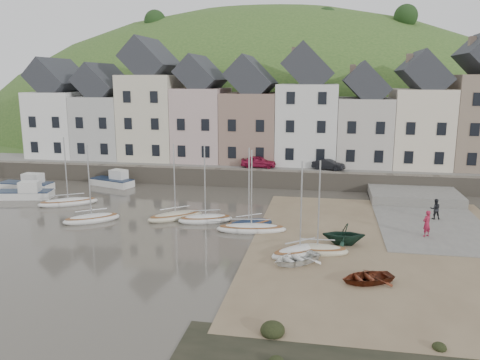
% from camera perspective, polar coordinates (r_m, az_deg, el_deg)
% --- Properties ---
extents(ground, '(160.00, 160.00, 0.00)m').
position_cam_1_polar(ground, '(34.47, -1.81, -6.91)').
color(ground, '#4B453B').
rests_on(ground, ground).
extents(quay_land, '(90.00, 30.00, 1.50)m').
position_cam_1_polar(quay_land, '(65.10, 4.12, 2.68)').
color(quay_land, '#325421').
rests_on(quay_land, ground).
extents(quay_street, '(70.00, 7.00, 0.10)m').
position_cam_1_polar(quay_street, '(53.71, 2.78, 1.61)').
color(quay_street, slate).
rests_on(quay_street, quay_land).
extents(seawall, '(70.00, 1.20, 1.80)m').
position_cam_1_polar(seawall, '(50.43, 2.25, 0.19)').
color(seawall, slate).
rests_on(seawall, ground).
extents(beach, '(18.00, 26.00, 0.06)m').
position_cam_1_polar(beach, '(34.01, 16.80, -7.64)').
color(beach, brown).
rests_on(beach, ground).
extents(slipway, '(8.00, 18.00, 0.12)m').
position_cam_1_polar(slipway, '(42.18, 21.06, -4.12)').
color(slipway, slate).
rests_on(slipway, ground).
extents(hillside, '(134.40, 84.00, 84.00)m').
position_cam_1_polar(hillside, '(97.12, 2.84, -5.60)').
color(hillside, '#325421').
rests_on(hillside, ground).
extents(townhouse_terrace, '(61.05, 8.00, 13.93)m').
position_cam_1_polar(townhouse_terrace, '(56.27, 5.11, 7.97)').
color(townhouse_terrace, white).
rests_on(townhouse_terrace, quay_land).
extents(sailboat_0, '(5.16, 4.00, 6.32)m').
position_cam_1_polar(sailboat_0, '(46.02, -19.59, -2.46)').
color(sailboat_0, silver).
rests_on(sailboat_0, ground).
extents(sailboat_1, '(4.43, 3.82, 6.32)m').
position_cam_1_polar(sailboat_1, '(40.08, -17.09, -4.35)').
color(sailboat_1, silver).
rests_on(sailboat_1, ground).
extents(sailboat_2, '(4.56, 4.20, 6.32)m').
position_cam_1_polar(sailboat_2, '(39.37, -7.62, -4.21)').
color(sailboat_2, beige).
rests_on(sailboat_2, ground).
extents(sailboat_3, '(4.56, 2.91, 6.32)m').
position_cam_1_polar(sailboat_3, '(38.33, -4.09, -4.58)').
color(sailboat_3, silver).
rests_on(sailboat_3, ground).
extents(sailboat_4, '(5.35, 2.26, 6.32)m').
position_cam_1_polar(sailboat_4, '(35.88, 1.35, -5.71)').
color(sailboat_4, silver).
rests_on(sailboat_4, ground).
extents(sailboat_5, '(4.11, 3.56, 6.32)m').
position_cam_1_polar(sailboat_5, '(36.92, 1.05, -5.19)').
color(sailboat_5, '#13213C').
rests_on(sailboat_5, ground).
extents(sailboat_6, '(4.24, 3.90, 6.32)m').
position_cam_1_polar(sailboat_6, '(31.55, 7.09, -8.30)').
color(sailboat_6, silver).
rests_on(sailboat_6, ground).
extents(sailboat_7, '(4.06, 1.72, 6.32)m').
position_cam_1_polar(sailboat_7, '(31.93, 9.11, -8.11)').
color(sailboat_7, beige).
rests_on(sailboat_7, ground).
extents(motorboat_0, '(5.54, 1.92, 1.70)m').
position_cam_1_polar(motorboat_0, '(53.73, -23.74, -0.44)').
color(motorboat_0, silver).
rests_on(motorboat_0, ground).
extents(motorboat_1, '(5.34, 2.74, 1.70)m').
position_cam_1_polar(motorboat_1, '(49.80, -23.95, -1.36)').
color(motorboat_1, silver).
rests_on(motorboat_1, ground).
extents(motorboat_2, '(5.09, 3.18, 1.70)m').
position_cam_1_polar(motorboat_2, '(52.71, -14.67, -0.04)').
color(motorboat_2, silver).
rests_on(motorboat_2, ground).
extents(rowboat_white, '(3.88, 3.81, 0.66)m').
position_cam_1_polar(rowboat_white, '(29.97, 6.60, -9.13)').
color(rowboat_white, white).
rests_on(rowboat_white, beach).
extents(rowboat_green, '(3.01, 2.65, 1.49)m').
position_cam_1_polar(rowboat_green, '(33.58, 12.13, -6.24)').
color(rowboat_green, '#152F23').
rests_on(rowboat_green, beach).
extents(rowboat_red, '(3.57, 3.14, 0.62)m').
position_cam_1_polar(rowboat_red, '(28.03, 14.71, -11.03)').
color(rowboat_red, '#622815').
rests_on(rowboat_red, beach).
extents(person_red, '(0.82, 0.79, 1.89)m').
position_cam_1_polar(person_red, '(36.72, 21.15, -4.80)').
color(person_red, maroon).
rests_on(person_red, slipway).
extents(person_dark, '(0.84, 0.68, 1.65)m').
position_cam_1_polar(person_dark, '(41.49, 22.03, -3.18)').
color(person_dark, black).
rests_on(person_dark, slipway).
extents(car_left, '(3.79, 1.55, 1.29)m').
position_cam_1_polar(car_left, '(52.67, 2.20, 2.17)').
color(car_left, maroon).
rests_on(car_left, quay_street).
extents(car_right, '(3.61, 2.26, 1.12)m').
position_cam_1_polar(car_right, '(52.17, 10.38, 1.80)').
color(car_right, black).
rests_on(car_right, quay_street).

